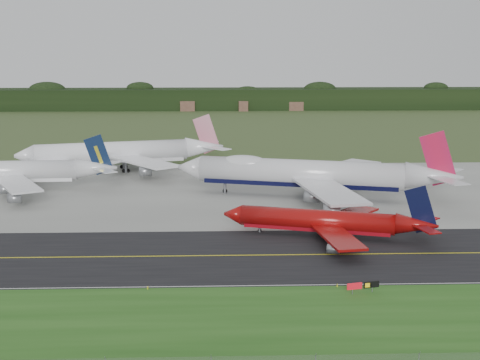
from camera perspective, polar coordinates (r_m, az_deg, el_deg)
name	(u,v)px	position (r m, az deg, el deg)	size (l,w,h in m)	color
ground	(310,248)	(125.50, 6.00, -5.79)	(600.00, 600.00, 0.00)	#2F4420
grass_verge	(346,325)	(93.10, 9.00, -12.15)	(400.00, 30.00, 0.01)	#204D16
taxiway	(313,255)	(121.72, 6.26, -6.34)	(400.00, 32.00, 0.02)	black
apron	(283,190)	(174.51, 3.72, -0.83)	(400.00, 78.00, 0.01)	gray
taxiway_centreline	(313,254)	(121.71, 6.26, -6.33)	(400.00, 0.40, 0.00)	yellow
taxiway_edge_line	(327,285)	(107.24, 7.44, -8.85)	(400.00, 0.25, 0.00)	silver
horizon_treeline	(246,100)	(394.08, 0.55, 6.85)	(700.00, 25.00, 12.00)	black
jet_ba_747	(310,174)	(164.96, 6.00, 0.54)	(69.14, 56.08, 17.65)	silver
jet_red_737	(328,222)	(132.02, 7.55, -3.54)	(41.36, 32.92, 11.38)	maroon
jet_navy_gold	(11,172)	(183.14, -18.99, 0.64)	(55.50, 48.29, 14.32)	silver
jet_star_tail	(123,153)	(202.82, -9.92, 2.31)	(61.50, 50.55, 16.35)	white
taxiway_sign	(363,286)	(104.26, 10.45, -8.85)	(5.15, 1.36, 1.75)	slate
edge_marker_left	(148,288)	(105.42, -7.88, -9.10)	(0.16, 0.16, 0.50)	yellow
edge_marker_center	(337,286)	(106.47, 8.29, -8.90)	(0.16, 0.16, 0.50)	yellow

